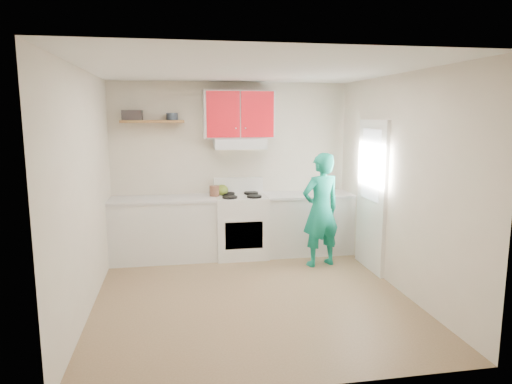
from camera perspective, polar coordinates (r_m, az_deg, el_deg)
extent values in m
plane|color=brown|center=(5.55, -0.55, -12.78)|extent=(3.80, 3.80, 0.00)
cube|color=white|center=(5.16, -0.60, 15.00)|extent=(3.60, 3.80, 0.04)
cube|color=beige|center=(7.07, -3.11, 2.96)|extent=(3.60, 0.04, 2.60)
cube|color=beige|center=(3.38, 4.74, -4.37)|extent=(3.60, 0.04, 2.60)
cube|color=beige|center=(5.22, -20.45, 0.02)|extent=(0.04, 3.80, 2.60)
cube|color=beige|center=(5.77, 17.34, 1.05)|extent=(0.04, 3.80, 2.60)
cube|color=white|center=(6.43, 14.18, -0.46)|extent=(0.05, 0.85, 2.05)
cube|color=white|center=(6.36, 14.11, 3.30)|extent=(0.01, 0.55, 0.95)
cube|color=silver|center=(6.88, -11.40, -4.61)|extent=(1.52, 0.60, 0.90)
cube|color=silver|center=(7.15, 6.37, -3.93)|extent=(1.32, 0.60, 0.90)
cube|color=white|center=(6.91, -1.89, -4.27)|extent=(0.76, 0.65, 0.92)
cube|color=silver|center=(6.83, -2.07, 6.06)|extent=(0.76, 0.44, 0.15)
cube|color=red|center=(6.87, -2.16, 9.63)|extent=(1.02, 0.33, 0.70)
cube|color=brown|center=(6.83, -12.74, 8.57)|extent=(0.90, 0.30, 0.04)
cube|color=#373132|center=(6.84, -15.14, 9.22)|extent=(0.29, 0.21, 0.14)
cylinder|color=#333D4C|center=(6.84, -10.40, 9.23)|extent=(0.23, 0.23, 0.10)
ellipsoid|color=#5D7320|center=(6.89, -4.25, 0.26)|extent=(0.23, 0.23, 0.16)
cylinder|color=brown|center=(6.83, -5.20, 0.06)|extent=(0.16, 0.16, 0.18)
cube|color=olive|center=(6.98, 4.25, -0.38)|extent=(0.33, 0.25, 0.02)
cube|color=red|center=(7.10, 8.60, -0.35)|extent=(0.34, 0.30, 0.01)
imported|color=#0E836A|center=(6.47, 8.07, -2.22)|extent=(0.66, 0.52, 1.60)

